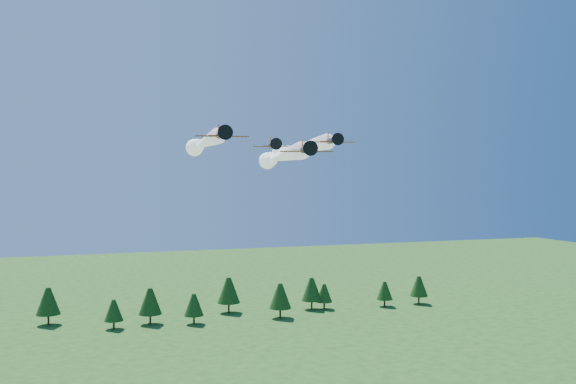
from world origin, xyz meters
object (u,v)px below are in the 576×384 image
object	(u,v)px
plane_slot	(273,145)
plane_lead	(278,157)
plane_right	(296,149)
plane_left	(203,143)

from	to	relation	value
plane_slot	plane_lead	bearing A→B (deg)	79.41
plane_lead	plane_slot	bearing A→B (deg)	-98.93
plane_slot	plane_right	bearing A→B (deg)	72.86
plane_lead	plane_right	size ratio (longest dim) A/B	1.06
plane_lead	plane_slot	size ratio (longest dim) A/B	8.14
plane_lead	plane_right	xyz separation A→B (m)	(6.52, 8.14, 1.87)
plane_left	plane_slot	size ratio (longest dim) A/B	6.70
plane_lead	plane_right	world-z (taller)	plane_right
plane_left	plane_lead	bearing A→B (deg)	-19.70
plane_lead	plane_left	world-z (taller)	plane_left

